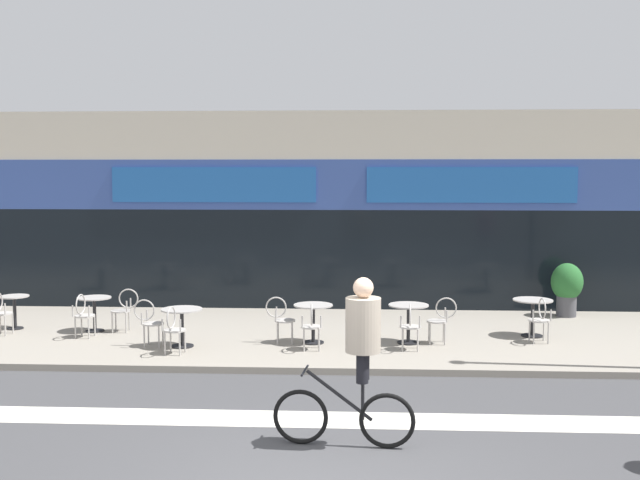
{
  "coord_description": "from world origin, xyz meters",
  "views": [
    {
      "loc": [
        0.41,
        -7.86,
        3.42
      ],
      "look_at": [
        -0.29,
        5.83,
        2.17
      ],
      "focal_mm": 42.0,
      "sensor_mm": 36.0,
      "label": 1
    }
  ],
  "objects_px": {
    "bistro_table_3": "(313,315)",
    "bistro_table_5": "(533,310)",
    "bistro_table_4": "(408,315)",
    "cafe_chair_4_near": "(410,323)",
    "cafe_chair_3_near": "(312,323)",
    "cafe_chair_2_near": "(173,327)",
    "cafe_chair_5_near": "(540,317)",
    "cafe_chair_1_near": "(83,312)",
    "cyclist_0": "(358,350)",
    "cafe_chair_4_side": "(441,317)",
    "planter_pot": "(567,286)",
    "cafe_chair_0_near": "(0,310)",
    "cafe_chair_3_side": "(281,316)",
    "cafe_chair_1_side": "(124,307)",
    "bistro_table_1": "(94,307)",
    "cafe_chair_2_side": "(149,319)",
    "bistro_table_0": "(15,306)",
    "bistro_table_2": "(182,319)"
  },
  "relations": [
    {
      "from": "bistro_table_0",
      "to": "bistro_table_5",
      "type": "bearing_deg",
      "value": -0.86
    },
    {
      "from": "cafe_chair_2_side",
      "to": "cyclist_0",
      "type": "height_order",
      "value": "cyclist_0"
    },
    {
      "from": "cafe_chair_4_side",
      "to": "cyclist_0",
      "type": "relative_size",
      "value": 0.42
    },
    {
      "from": "bistro_table_3",
      "to": "bistro_table_5",
      "type": "xyz_separation_m",
      "value": [
        4.38,
        0.82,
        0.0
      ]
    },
    {
      "from": "cafe_chair_1_side",
      "to": "cafe_chair_3_side",
      "type": "xyz_separation_m",
      "value": [
        3.35,
        -0.83,
        0.0
      ]
    },
    {
      "from": "cafe_chair_1_side",
      "to": "cafe_chair_3_side",
      "type": "height_order",
      "value": "same"
    },
    {
      "from": "cafe_chair_2_near",
      "to": "cyclist_0",
      "type": "relative_size",
      "value": 0.42
    },
    {
      "from": "bistro_table_3",
      "to": "cafe_chair_4_near",
      "type": "relative_size",
      "value": 0.84
    },
    {
      "from": "bistro_table_4",
      "to": "cafe_chair_4_near",
      "type": "distance_m",
      "value": 0.63
    },
    {
      "from": "bistro_table_4",
      "to": "cafe_chair_5_near",
      "type": "bearing_deg",
      "value": 2.41
    },
    {
      "from": "cafe_chair_2_near",
      "to": "cafe_chair_5_near",
      "type": "relative_size",
      "value": 1.0
    },
    {
      "from": "cafe_chair_5_near",
      "to": "planter_pot",
      "type": "bearing_deg",
      "value": -28.5
    },
    {
      "from": "bistro_table_3",
      "to": "cafe_chair_4_near",
      "type": "distance_m",
      "value": 1.91
    },
    {
      "from": "cafe_chair_1_side",
      "to": "cafe_chair_2_side",
      "type": "distance_m",
      "value": 1.54
    },
    {
      "from": "bistro_table_0",
      "to": "cafe_chair_4_side",
      "type": "bearing_deg",
      "value": -5.79
    },
    {
      "from": "cafe_chair_5_near",
      "to": "cyclist_0",
      "type": "bearing_deg",
      "value": 142.38
    },
    {
      "from": "cafe_chair_3_near",
      "to": "bistro_table_3",
      "type": "bearing_deg",
      "value": -4.18
    },
    {
      "from": "bistro_table_3",
      "to": "bistro_table_5",
      "type": "relative_size",
      "value": 0.96
    },
    {
      "from": "bistro_table_1",
      "to": "cafe_chair_2_side",
      "type": "relative_size",
      "value": 0.8
    },
    {
      "from": "cafe_chair_1_side",
      "to": "bistro_table_4",
      "type": "bearing_deg",
      "value": 168.72
    },
    {
      "from": "cafe_chair_4_side",
      "to": "bistro_table_0",
      "type": "bearing_deg",
      "value": -4.37
    },
    {
      "from": "bistro_table_0",
      "to": "cafe_chair_1_near",
      "type": "distance_m",
      "value": 1.93
    },
    {
      "from": "cafe_chair_3_side",
      "to": "bistro_table_1",
      "type": "bearing_deg",
      "value": 164.48
    },
    {
      "from": "bistro_table_4",
      "to": "planter_pot",
      "type": "relative_size",
      "value": 0.63
    },
    {
      "from": "cafe_chair_3_near",
      "to": "bistro_table_4",
      "type": "bearing_deg",
      "value": -73.5
    },
    {
      "from": "cafe_chair_1_near",
      "to": "cafe_chair_4_near",
      "type": "distance_m",
      "value": 6.48
    },
    {
      "from": "cafe_chair_5_near",
      "to": "cafe_chair_4_side",
      "type": "bearing_deg",
      "value": 89.01
    },
    {
      "from": "cafe_chair_4_near",
      "to": "cyclist_0",
      "type": "relative_size",
      "value": 0.42
    },
    {
      "from": "planter_pot",
      "to": "cafe_chair_4_near",
      "type": "bearing_deg",
      "value": -137.17
    },
    {
      "from": "bistro_table_3",
      "to": "cafe_chair_3_side",
      "type": "height_order",
      "value": "cafe_chair_3_side"
    },
    {
      "from": "cafe_chair_3_near",
      "to": "cafe_chair_4_side",
      "type": "xyz_separation_m",
      "value": [
        2.46,
        0.71,
        0.0
      ]
    },
    {
      "from": "cafe_chair_1_near",
      "to": "cafe_chair_1_side",
      "type": "bearing_deg",
      "value": -40.48
    },
    {
      "from": "bistro_table_0",
      "to": "planter_pot",
      "type": "bearing_deg",
      "value": 9.52
    },
    {
      "from": "cafe_chair_4_side",
      "to": "cafe_chair_1_near",
      "type": "bearing_deg",
      "value": 0.52
    },
    {
      "from": "bistro_table_0",
      "to": "cafe_chair_4_near",
      "type": "xyz_separation_m",
      "value": [
        8.2,
        -1.52,
        0.02
      ]
    },
    {
      "from": "cafe_chair_1_near",
      "to": "cafe_chair_1_side",
      "type": "relative_size",
      "value": 1.0
    },
    {
      "from": "cafe_chair_4_near",
      "to": "bistro_table_1",
      "type": "bearing_deg",
      "value": 83.34
    },
    {
      "from": "bistro_table_3",
      "to": "bistro_table_5",
      "type": "bearing_deg",
      "value": 10.61
    },
    {
      "from": "bistro_table_4",
      "to": "cyclist_0",
      "type": "height_order",
      "value": "cyclist_0"
    },
    {
      "from": "bistro_table_3",
      "to": "cafe_chair_1_side",
      "type": "relative_size",
      "value": 0.84
    },
    {
      "from": "cafe_chair_1_near",
      "to": "planter_pot",
      "type": "height_order",
      "value": "planter_pot"
    },
    {
      "from": "bistro_table_4",
      "to": "cafe_chair_3_near",
      "type": "height_order",
      "value": "cafe_chair_3_near"
    },
    {
      "from": "bistro_table_5",
      "to": "planter_pot",
      "type": "xyz_separation_m",
      "value": [
        1.27,
        2.18,
        0.15
      ]
    },
    {
      "from": "cafe_chair_1_near",
      "to": "cafe_chair_5_near",
      "type": "bearing_deg",
      "value": -85.46
    },
    {
      "from": "bistro_table_5",
      "to": "cafe_chair_1_near",
      "type": "bearing_deg",
      "value": -176.03
    },
    {
      "from": "bistro_table_2",
      "to": "bistro_table_5",
      "type": "distance_m",
      "value": 6.95
    },
    {
      "from": "bistro_table_1",
      "to": "cafe_chair_4_side",
      "type": "xyz_separation_m",
      "value": [
        7.06,
        -0.74,
        0.0
      ]
    },
    {
      "from": "cafe_chair_0_near",
      "to": "cafe_chair_2_near",
      "type": "relative_size",
      "value": 1.0
    },
    {
      "from": "bistro_table_3",
      "to": "cafe_chair_3_near",
      "type": "distance_m",
      "value": 0.63
    },
    {
      "from": "cafe_chair_1_near",
      "to": "cafe_chair_4_side",
      "type": "bearing_deg",
      "value": -86.35
    }
  ]
}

